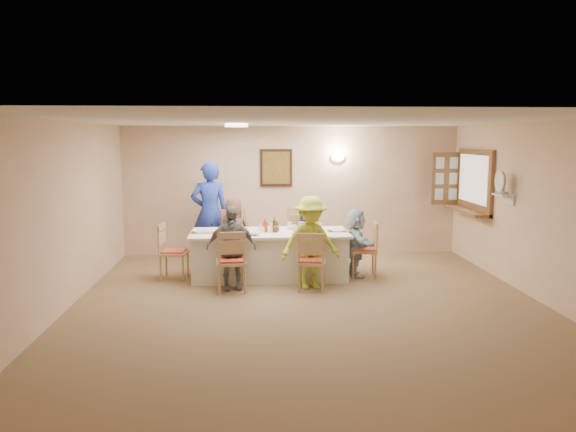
{
  "coord_description": "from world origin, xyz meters",
  "views": [
    {
      "loc": [
        -0.76,
        -7.37,
        2.3
      ],
      "look_at": [
        -0.2,
        1.4,
        1.05
      ],
      "focal_mm": 35.0,
      "sensor_mm": 36.0,
      "label": 1
    }
  ],
  "objects": [
    {
      "name": "napkin_fl",
      "position": [
        -0.91,
        1.16,
        0.77
      ],
      "size": [
        0.15,
        0.15,
        0.01
      ],
      "primitive_type": "cube",
      "color": "gold",
      "rests_on": "dining_table"
    },
    {
      "name": "placemat_fr",
      "position": [
        0.11,
        1.21,
        0.76
      ],
      "size": [
        0.37,
        0.27,
        0.01
      ],
      "primitive_type": "cube",
      "color": "#472B19",
      "rests_on": "dining_table"
    },
    {
      "name": "diner_back_right",
      "position": [
        0.11,
        2.31,
        0.57
      ],
      "size": [
        0.69,
        0.61,
        1.15
      ],
      "primitive_type": "imported",
      "rotation": [
        0.0,
        0.0,
        3.3
      ],
      "color": "slate",
      "rests_on": "ground"
    },
    {
      "name": "serving_hatch",
      "position": [
        3.21,
        2.4,
        1.5
      ],
      "size": [
        0.06,
        1.5,
        1.15
      ],
      "primitive_type": "cube",
      "color": "brown",
      "rests_on": "room_walls"
    },
    {
      "name": "fan_shelf",
      "position": [
        3.13,
        1.05,
        1.4
      ],
      "size": [
        0.22,
        0.36,
        0.03
      ],
      "primitive_type": "cube",
      "color": "white",
      "rests_on": "room_walls"
    },
    {
      "name": "napkin_br",
      "position": [
        0.29,
        2.0,
        0.77
      ],
      "size": [
        0.13,
        0.13,
        0.01
      ],
      "primitive_type": "cube",
      "color": "gold",
      "rests_on": "dining_table"
    },
    {
      "name": "bowl_b",
      "position": [
        -0.1,
        1.88,
        0.79
      ],
      "size": [
        0.22,
        0.22,
        0.06
      ],
      "primitive_type": "imported",
      "rotation": [
        0.0,
        0.0,
        0.12
      ],
      "color": "white",
      "rests_on": "dining_table"
    },
    {
      "name": "ground",
      "position": [
        0.0,
        0.0,
        0.0
      ],
      "size": [
        7.0,
        7.0,
        0.0
      ],
      "primitive_type": "plane",
      "color": "#8E744D"
    },
    {
      "name": "diner_back_left",
      "position": [
        -1.09,
        2.31,
        0.63
      ],
      "size": [
        0.71,
        0.54,
        1.25
      ],
      "primitive_type": "imported",
      "rotation": [
        0.0,
        0.0,
        3.02
      ],
      "color": "brown",
      "rests_on": "ground"
    },
    {
      "name": "napkin_bl",
      "position": [
        -0.91,
        2.0,
        0.77
      ],
      "size": [
        0.13,
        0.13,
        0.01
      ],
      "primitive_type": "cube",
      "color": "gold",
      "rests_on": "dining_table"
    },
    {
      "name": "chair_front_right",
      "position": [
        0.11,
        0.83,
        0.46
      ],
      "size": [
        0.51,
        0.51,
        0.91
      ],
      "primitive_type": null,
      "rotation": [
        0.0,
        0.0,
        2.96
      ],
      "color": "tan",
      "rests_on": "ground"
    },
    {
      "name": "placemat_fl",
      "position": [
        -1.09,
        1.21,
        0.76
      ],
      "size": [
        0.32,
        0.24,
        0.01
      ],
      "primitive_type": "cube",
      "color": "#472B19",
      "rests_on": "dining_table"
    },
    {
      "name": "chair_back_left",
      "position": [
        -1.09,
        2.43,
        0.51
      ],
      "size": [
        0.52,
        0.52,
        1.01
      ],
      "primitive_type": null,
      "rotation": [
        0.0,
        0.0,
        0.09
      ],
      "color": "tan",
      "rests_on": "ground"
    },
    {
      "name": "napkin_le",
      "position": [
        -1.41,
        1.58,
        0.77
      ],
      "size": [
        0.14,
        0.14,
        0.01
      ],
      "primitive_type": "cube",
      "color": "gold",
      "rests_on": "dining_table"
    },
    {
      "name": "condiment_brown",
      "position": [
        -0.4,
        1.7,
        0.87
      ],
      "size": [
        0.12,
        0.12,
        0.23
      ],
      "primitive_type": "imported",
      "rotation": [
        0.0,
        0.0,
        0.09
      ],
      "color": "#4C3514",
      "rests_on": "dining_table"
    },
    {
      "name": "wall_picture",
      "position": [
        -0.3,
        3.46,
        1.7
      ],
      "size": [
        0.62,
        0.05,
        0.72
      ],
      "color": "black",
      "rests_on": "room_walls"
    },
    {
      "name": "plate_br",
      "position": [
        0.11,
        2.05,
        0.77
      ],
      "size": [
        0.23,
        0.23,
        0.01
      ],
      "primitive_type": "cylinder",
      "color": "white",
      "rests_on": "dining_table"
    },
    {
      "name": "ceiling_light",
      "position": [
        -1.0,
        1.5,
        2.47
      ],
      "size": [
        0.36,
        0.36,
        0.05
      ],
      "primitive_type": "cylinder",
      "color": "white",
      "rests_on": "room_walls"
    },
    {
      "name": "bowl_a",
      "position": [
        -0.75,
        1.34,
        0.79
      ],
      "size": [
        0.31,
        0.31,
        0.05
      ],
      "primitive_type": "imported",
      "rotation": [
        0.0,
        0.0,
        -0.21
      ],
      "color": "white",
      "rests_on": "dining_table"
    },
    {
      "name": "hatch_sill",
      "position": [
        3.09,
        2.4,
        0.97
      ],
      "size": [
        0.3,
        1.5,
        0.05
      ],
      "primitive_type": "cube",
      "color": "brown",
      "rests_on": "room_walls"
    },
    {
      "name": "teacup_b",
      "position": [
        -0.12,
        2.14,
        0.8
      ],
      "size": [
        0.13,
        0.13,
        0.08
      ],
      "primitive_type": "imported",
      "rotation": [
        0.0,
        0.0,
        -0.27
      ],
      "color": "white",
      "rests_on": "dining_table"
    },
    {
      "name": "napkin_re",
      "position": [
        0.81,
        1.58,
        0.77
      ],
      "size": [
        0.13,
        0.13,
        0.01
      ],
      "primitive_type": "cube",
      "color": "gold",
      "rests_on": "dining_table"
    },
    {
      "name": "plate_fl",
      "position": [
        -1.09,
        1.21,
        0.77
      ],
      "size": [
        0.24,
        0.24,
        0.02
      ],
      "primitive_type": "cylinder",
      "color": "white",
      "rests_on": "dining_table"
    },
    {
      "name": "caregiver",
      "position": [
        -1.54,
        2.78,
        0.93
      ],
      "size": [
        0.82,
        0.67,
        1.85
      ],
      "primitive_type": "imported",
      "rotation": [
        0.0,
        0.0,
        3.31
      ],
      "color": "#263CB5",
      "rests_on": "ground"
    },
    {
      "name": "drinking_glass",
      "position": [
        -0.64,
        1.68,
        0.82
      ],
      "size": [
        0.07,
        0.07,
        0.1
      ],
      "primitive_type": "cylinder",
      "color": "silver",
      "rests_on": "dining_table"
    },
    {
      "name": "placemat_le",
      "position": [
        -1.59,
        1.63,
        0.76
      ],
      "size": [
        0.33,
        0.24,
        0.01
      ],
      "primitive_type": "cube",
      "color": "#472B19",
      "rests_on": "dining_table"
    },
    {
      "name": "napkin_fr",
      "position": [
        0.29,
        1.16,
        0.77
      ],
      "size": [
        0.14,
        0.14,
        0.01
      ],
      "primitive_type": "cube",
      "color": "gold",
      "rests_on": "dining_table"
    },
    {
      "name": "diner_front_left",
      "position": [
        -1.09,
        0.95,
        0.64
      ],
      "size": [
        0.82,
        0.47,
        1.28
      ],
      "primitive_type": "imported",
      "rotation": [
        0.0,
        0.0,
        0.11
      ],
      "color": "gray",
      "rests_on": "ground"
    },
    {
      "name": "placemat_re",
      "position": [
        0.63,
        1.63,
        0.76
      ],
      "size": [
        0.33,
        0.24,
        0.01
      ],
      "primitive_type": "cube",
      "color": "#472B19",
      "rests_on": "dining_table"
    },
    {
      "name": "chair_back_right",
      "position": [
        0.11,
        2.43,
        0.52
      ],
      "size": [
        0.56,
        0.56,
        1.04
      ],
      "primitive_type": null,
      "rotation": [
        0.0,
        0.0,
        0.14
      ],
      "color": "tan",
      "rests_on": "ground"
    },
    {
      "name": "desk_fan",
      "position": [
        3.1,
        1.05,
        1.55
      ],
      "size": [
        0.3,
        0.3,
        0.28
      ],
      "primitive_type": null,
      "color": "#A5A5A8",
      "rests_on": "fan_shelf"
    },
    {
      "name": "placemat_bl",
      "position": [
        -1.09,
        2.05,
        0.76
      ],
      "size": [
        0.34,
        0.25,
        0.01
      ],
      "primitive_type": "cube",
      "color": "#472B19",
      "rests_on": "dining_table"
    },
    {
      "name": "wall_sconce",
      "position": [
        0.9,
        3.44,
        1.9
      ],
      "size": [
        0.26,
        0.09,
        0.18
      ],
      "primitive_type": "ellipsoid",
      "color": "white",
      "rests_on": "room_walls"
    },
    {
      "name": "placemat_br",
      "position": [
        0.11,
        2.05,
        0.76
      ],
      "size": [
        0.35,
        0.26,
        0.01
      ],
      "primitive_type": "cube",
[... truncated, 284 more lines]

